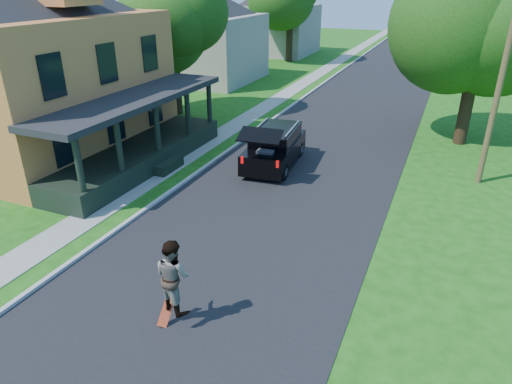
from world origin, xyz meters
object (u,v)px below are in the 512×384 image
at_px(skateboarder, 173,276).
at_px(utility_pole_near, 500,83).
at_px(black_suv, 275,147).
at_px(tree_right_near, 481,25).

distance_m(skateboarder, utility_pole_near, 14.16).
relative_size(black_suv, utility_pole_near, 0.63).
height_order(skateboarder, tree_right_near, tree_right_near).
bearing_deg(tree_right_near, black_suv, -138.89).
bearing_deg(black_suv, skateboarder, -87.02).
relative_size(black_suv, skateboarder, 2.66).
distance_m(black_suv, tree_right_near, 11.06).
xyz_separation_m(skateboarder, utility_pole_near, (6.86, 12.09, 2.70)).
height_order(black_suv, utility_pole_near, utility_pole_near).
distance_m(black_suv, skateboarder, 10.67).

